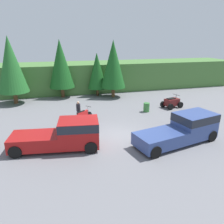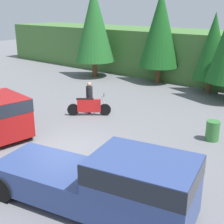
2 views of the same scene
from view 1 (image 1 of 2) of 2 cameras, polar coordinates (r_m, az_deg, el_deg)
The scene contains 12 objects.
ground_plane at distance 16.16m, azimuth 1.26°, elevation -6.25°, with size 80.00×80.00×0.00m, color slate.
hillside_backdrop at distance 30.74m, azimuth -7.22°, elevation 9.20°, with size 44.00×6.00×3.69m.
tree_left at distance 25.63m, azimuth -24.93°, elevation 11.14°, with size 3.15×3.15×7.16m.
tree_mid_left at distance 26.80m, azimuth -13.26°, elevation 12.13°, with size 2.99×2.99×6.79m.
tree_mid_right at distance 27.00m, azimuth -3.93°, elevation 10.66°, with size 2.31×2.31×5.24m.
tree_right at distance 26.17m, azimuth 0.31°, elevation 12.35°, with size 2.95×2.95×6.70m.
pickup_truck_red at distance 14.36m, azimuth -12.22°, elevation -5.61°, with size 5.76×2.76×1.91m.
pickup_truck_second at distance 15.72m, azimuth 18.31°, elevation -3.99°, with size 6.23×3.23×1.91m.
dirt_bike at distance 18.93m, azimuth -7.70°, elevation -1.05°, with size 1.86×1.56×1.16m.
quad_atv at distance 23.38m, azimuth 15.35°, elevation 2.37°, with size 2.26×1.79×1.30m.
rider_person at distance 19.08m, azimuth -8.76°, elevation 0.50°, with size 0.48×0.48×1.72m.
steel_barrel at distance 21.53m, azimuth 8.99°, elevation 1.21°, with size 0.58×0.58×0.88m.
Camera 1 is at (-4.16, -14.06, 6.79)m, focal length 35.00 mm.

